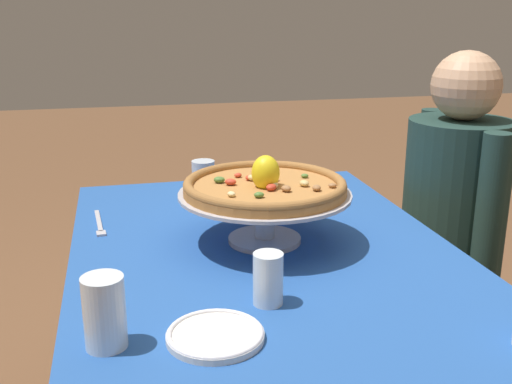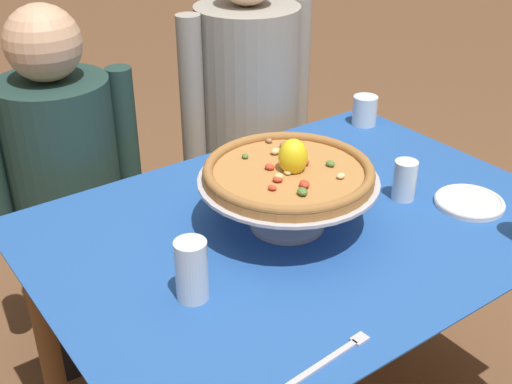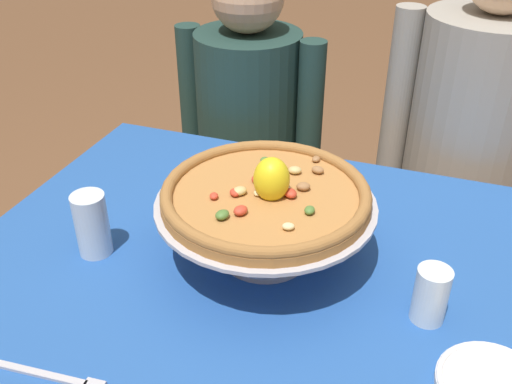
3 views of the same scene
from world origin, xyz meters
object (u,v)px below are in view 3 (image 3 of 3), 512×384
object	(u,v)px
pizza	(266,193)
diner_right	(464,169)
water_glass_side_left	(93,228)
diner_left	(249,149)
water_glass_side_right	(430,298)
pizza_stand	(265,216)
dinner_fork	(51,376)

from	to	relation	value
pizza	diner_right	distance (m)	0.83
pizza	diner_right	bearing A→B (deg)	61.77
pizza	water_glass_side_left	distance (m)	0.36
diner_left	diner_right	size ratio (longest dim) A/B	0.93
water_glass_side_left	water_glass_side_right	bearing A→B (deg)	2.85
pizza_stand	water_glass_side_right	size ratio (longest dim) A/B	4.01
pizza	water_glass_side_left	xyz separation A→B (m)	(-0.33, -0.11, -0.09)
water_glass_side_right	diner_left	bearing A→B (deg)	128.70
diner_left	diner_right	world-z (taller)	diner_right
pizza	water_glass_side_left	size ratio (longest dim) A/B	2.98
diner_right	dinner_fork	bearing A→B (deg)	-118.16
water_glass_side_right	water_glass_side_left	xyz separation A→B (m)	(-0.66, -0.03, 0.01)
water_glass_side_left	pizza	bearing A→B (deg)	17.70
diner_right	pizza	bearing A→B (deg)	-118.23
pizza	water_glass_side_right	world-z (taller)	pizza
pizza	diner_left	world-z (taller)	diner_left
dinner_fork	diner_left	world-z (taller)	diner_left
pizza_stand	dinner_fork	distance (m)	0.47
water_glass_side_right	water_glass_side_left	distance (m)	0.66
diner_left	dinner_fork	bearing A→B (deg)	-85.79
pizza	water_glass_side_right	xyz separation A→B (m)	(0.33, -0.07, -0.10)
pizza_stand	water_glass_side_right	world-z (taller)	pizza_stand
diner_left	diner_right	xyz separation A→B (m)	(0.68, -0.01, 0.06)
dinner_fork	pizza	bearing A→B (deg)	61.95
pizza	dinner_fork	distance (m)	0.48
diner_right	pizza_stand	bearing A→B (deg)	-118.28
pizza_stand	dinner_fork	bearing A→B (deg)	-117.95
pizza_stand	diner_left	size ratio (longest dim) A/B	0.37
water_glass_side_left	diner_right	size ratio (longest dim) A/B	0.11
dinner_fork	diner_right	bearing A→B (deg)	61.84
water_glass_side_left	diner_right	distance (m)	1.08
water_glass_side_right	diner_right	world-z (taller)	diner_right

